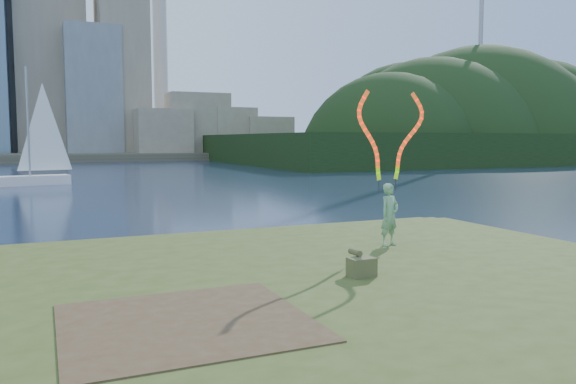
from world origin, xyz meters
name	(u,v)px	position (x,y,z in m)	size (l,w,h in m)	color
ground	(257,300)	(0.00, 0.00, 0.00)	(320.00, 320.00, 0.00)	#17233B
grassy_knoll	(306,316)	(0.00, -2.30, 0.34)	(20.00, 18.00, 0.80)	#3B4B1A
dirt_patch	(186,322)	(-2.20, -3.20, 0.81)	(3.20, 3.00, 0.02)	#47331E
far_shore	(67,155)	(0.00, 95.00, 0.60)	(320.00, 40.00, 1.20)	#474234
wooded_hill	(475,159)	(59.57, 59.96, 0.16)	(78.00, 50.00, 63.00)	black
woman_with_ribbons	(389,182)	(3.37, 0.38, 2.26)	(1.91, 0.60, 3.84)	#217D2E
canvas_bag	(361,266)	(1.26, -1.93, 0.99)	(0.48, 0.55, 0.45)	#4A4729
sailboat	(34,165)	(-4.48, 33.69, 1.45)	(5.61, 2.70, 8.42)	white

